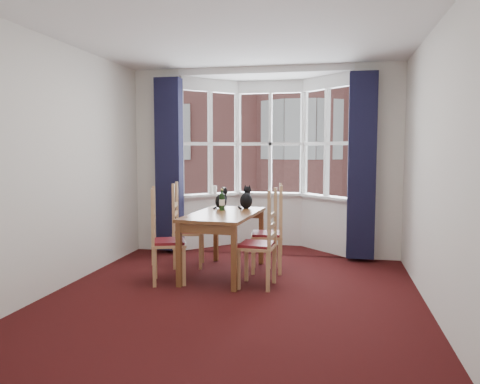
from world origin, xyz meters
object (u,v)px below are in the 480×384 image
(wine_bottle, at_px, (222,201))
(candle_short, at_px, (224,191))
(chair_left_near, at_px, (161,243))
(candle_tall, at_px, (215,190))
(cat_right, at_px, (246,199))
(dining_table, at_px, (224,221))
(chair_right_far, at_px, (274,235))
(cat_left, at_px, (221,200))
(chair_left_far, at_px, (182,232))
(chair_right_near, at_px, (265,247))

(wine_bottle, height_order, candle_short, wine_bottle)
(chair_left_near, xyz_separation_m, candle_tall, (0.11, 2.12, 0.46))
(cat_right, distance_m, candle_short, 1.28)
(dining_table, height_order, candle_tall, candle_tall)
(chair_right_far, distance_m, cat_left, 0.88)
(chair_left_far, bearing_deg, cat_left, 16.97)
(candle_tall, bearing_deg, wine_bottle, -71.89)
(chair_right_near, xyz_separation_m, cat_left, (-0.73, 0.89, 0.43))
(chair_left_near, height_order, chair_left_far, same)
(dining_table, height_order, wine_bottle, wine_bottle)
(chair_left_near, xyz_separation_m, chair_right_near, (1.23, 0.07, 0.00))
(candle_tall, bearing_deg, chair_right_far, -49.87)
(dining_table, distance_m, chair_left_near, 0.85)
(dining_table, xyz_separation_m, cat_right, (0.19, 0.50, 0.22))
(dining_table, bearing_deg, chair_right_near, -36.88)
(dining_table, distance_m, candle_short, 1.70)
(cat_left, bearing_deg, dining_table, -72.71)
(dining_table, height_order, chair_right_far, chair_right_far)
(dining_table, bearing_deg, cat_right, 68.60)
(dining_table, relative_size, wine_bottle, 5.18)
(dining_table, distance_m, wine_bottle, 0.33)
(cat_right, bearing_deg, chair_right_far, -29.15)
(chair_left_near, relative_size, candle_short, 8.75)
(chair_left_near, height_order, cat_left, cat_left)
(chair_left_near, height_order, wine_bottle, wine_bottle)
(dining_table, xyz_separation_m, candle_short, (-0.38, 1.64, 0.23))
(wine_bottle, bearing_deg, candle_tall, 108.11)
(chair_right_far, distance_m, candle_tall, 1.82)
(chair_left_far, distance_m, chair_right_far, 1.25)
(dining_table, bearing_deg, wine_bottle, 109.12)
(cat_left, bearing_deg, chair_left_far, -163.03)
(wine_bottle, bearing_deg, chair_right_far, 3.77)
(chair_right_far, bearing_deg, dining_table, -155.68)
(dining_table, bearing_deg, candle_short, 103.09)
(cat_left, distance_m, cat_right, 0.34)
(cat_right, xyz_separation_m, candle_short, (-0.58, 1.15, 0.01))
(chair_left_near, xyz_separation_m, cat_right, (0.84, 1.00, 0.44))
(wine_bottle, bearing_deg, dining_table, -70.88)
(chair_left_far, bearing_deg, chair_right_far, -1.24)
(chair_left_near, xyz_separation_m, cat_left, (0.50, 0.96, 0.43))
(chair_left_near, bearing_deg, wine_bottle, 52.38)
(chair_left_far, bearing_deg, chair_right_near, -30.75)
(chair_right_far, height_order, cat_left, cat_left)
(chair_right_near, bearing_deg, dining_table, 143.12)
(wine_bottle, bearing_deg, candle_short, 102.09)
(chair_right_near, bearing_deg, wine_bottle, 134.94)
(chair_right_near, relative_size, candle_short, 8.75)
(dining_table, relative_size, chair_left_near, 1.60)
(candle_tall, bearing_deg, cat_left, -71.38)
(cat_left, relative_size, cat_right, 0.91)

